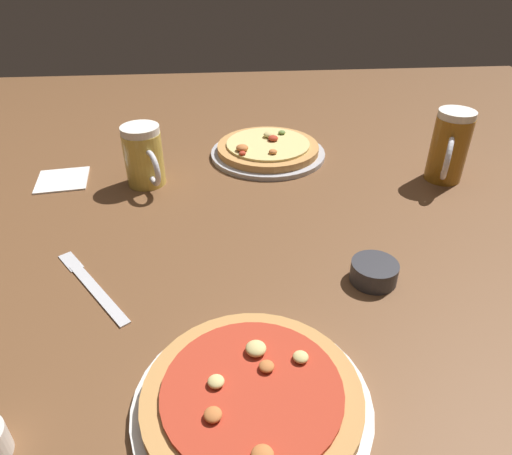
{
  "coord_description": "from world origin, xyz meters",
  "views": [
    {
      "loc": [
        -0.06,
        -0.73,
        0.5
      ],
      "look_at": [
        0.0,
        0.0,
        0.02
      ],
      "focal_mm": 32.29,
      "sensor_mm": 36.0,
      "label": 1
    }
  ],
  "objects": [
    {
      "name": "pizza_plate_near",
      "position": [
        -0.04,
        -0.38,
        0.02
      ],
      "size": [
        0.3,
        0.3,
        0.05
      ],
      "color": "silver",
      "rests_on": "ground_plane"
    },
    {
      "name": "knife_right",
      "position": [
        -0.29,
        -0.12,
        0.0
      ],
      "size": [
        0.16,
        0.2,
        0.01
      ],
      "color": "silver",
      "rests_on": "ground_plane"
    },
    {
      "name": "beer_mug_dark",
      "position": [
        0.46,
        0.2,
        0.08
      ],
      "size": [
        0.09,
        0.13,
        0.17
      ],
      "color": "#9E6619",
      "rests_on": "ground_plane"
    },
    {
      "name": "beer_mug_amber",
      "position": [
        -0.23,
        0.24,
        0.07
      ],
      "size": [
        0.09,
        0.13,
        0.14
      ],
      "color": "gold",
      "rests_on": "ground_plane"
    },
    {
      "name": "ground_plane",
      "position": [
        0.0,
        0.0,
        -0.01
      ],
      "size": [
        2.4,
        2.4,
        0.03
      ],
      "primitive_type": "cube",
      "color": "brown"
    },
    {
      "name": "napkin_folded",
      "position": [
        -0.43,
        0.27,
        0.0
      ],
      "size": [
        0.13,
        0.13,
        0.01
      ],
      "primitive_type": "cube",
      "rotation": [
        0.0,
        0.0,
        0.13
      ],
      "color": "white",
      "rests_on": "ground_plane"
    },
    {
      "name": "pizza_plate_far",
      "position": [
        0.06,
        0.37,
        0.02
      ],
      "size": [
        0.3,
        0.3,
        0.05
      ],
      "color": "#B2B2B7",
      "rests_on": "ground_plane"
    },
    {
      "name": "ramekin_sauce",
      "position": [
        0.19,
        -0.15,
        0.02
      ],
      "size": [
        0.08,
        0.08,
        0.04
      ],
      "primitive_type": "cylinder",
      "color": "#333338",
      "rests_on": "ground_plane"
    }
  ]
}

